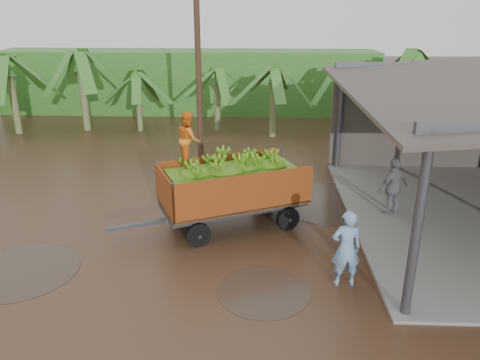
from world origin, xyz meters
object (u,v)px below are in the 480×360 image
Objects in this scene: man_blue at (346,248)px; utility_pole at (198,66)px; banana_trailer at (232,185)px; man_grey at (393,188)px.

man_blue is 0.25× the size of utility_pole.
banana_trailer is at bearing -53.77° from man_blue.
man_grey is at bearing -41.42° from utility_pole.
man_blue is at bearing 31.65° from man_grey.
man_grey is (4.81, 0.84, -0.32)m from banana_trailer.
banana_trailer reaches higher than man_blue.
banana_trailer is 0.75× the size of utility_pole.
man_blue is at bearing -72.03° from banana_trailer.
banana_trailer is 4.89m from man_grey.
utility_pole is at bearing -71.64° from man_grey.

